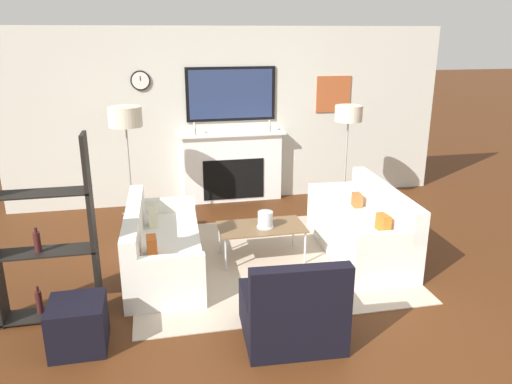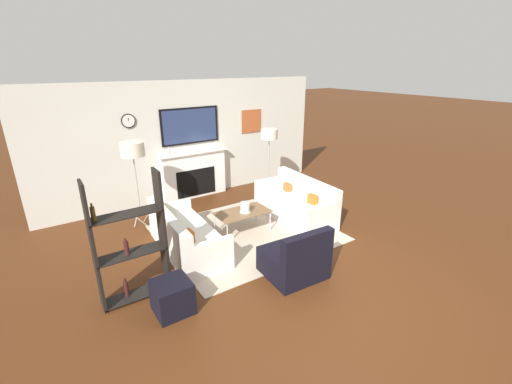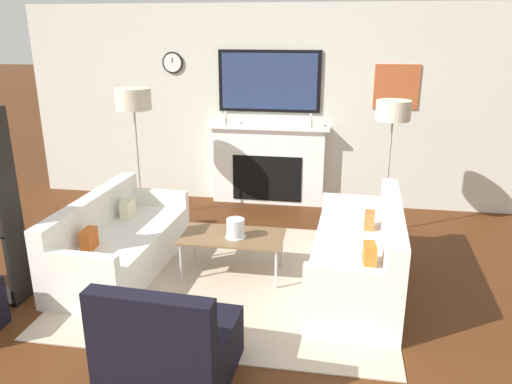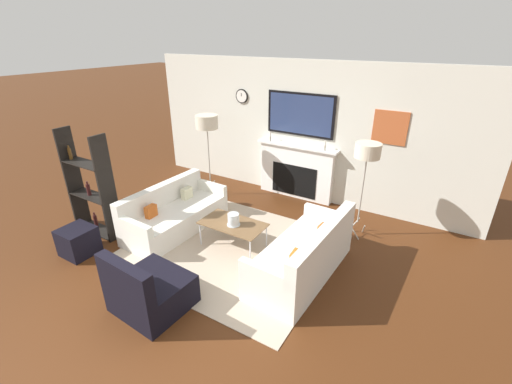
{
  "view_description": "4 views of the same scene",
  "coord_description": "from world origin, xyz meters",
  "px_view_note": "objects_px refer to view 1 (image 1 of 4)",
  "views": [
    {
      "loc": [
        -1.25,
        -3.05,
        2.62
      ],
      "look_at": [
        0.0,
        2.76,
        0.7
      ],
      "focal_mm": 35.0,
      "sensor_mm": 36.0,
      "label": 1
    },
    {
      "loc": [
        -3.09,
        -2.73,
        3.05
      ],
      "look_at": [
        0.34,
        2.4,
        0.71
      ],
      "focal_mm": 24.0,
      "sensor_mm": 36.0,
      "label": 2
    },
    {
      "loc": [
        0.96,
        -2.17,
        2.39
      ],
      "look_at": [
        0.17,
        2.52,
        0.82
      ],
      "focal_mm": 35.0,
      "sensor_mm": 36.0,
      "label": 3
    },
    {
      "loc": [
        2.68,
        -1.48,
        3.11
      ],
      "look_at": [
        0.07,
        2.82,
        0.78
      ],
      "focal_mm": 24.0,
      "sensor_mm": 36.0,
      "label": 4
    }
  ],
  "objects_px": {
    "coffee_table": "(261,228)",
    "ottoman": "(78,325)",
    "floor_lamp_right": "(348,115)",
    "shelf_unit": "(42,238)",
    "couch_right": "(362,230)",
    "armchair": "(292,312)",
    "floor_lamp_left": "(125,118)",
    "couch_left": "(160,249)",
    "hurricane_candle": "(265,220)"
  },
  "relations": [
    {
      "from": "coffee_table",
      "to": "ottoman",
      "type": "bearing_deg",
      "value": -144.13
    },
    {
      "from": "floor_lamp_right",
      "to": "shelf_unit",
      "type": "bearing_deg",
      "value": -150.21
    },
    {
      "from": "coffee_table",
      "to": "floor_lamp_right",
      "type": "xyz_separation_m",
      "value": [
        1.59,
        1.37,
        1.08
      ]
    },
    {
      "from": "couch_right",
      "to": "armchair",
      "type": "distance_m",
      "value": 2.08
    },
    {
      "from": "coffee_table",
      "to": "floor_lamp_right",
      "type": "bearing_deg",
      "value": 40.72
    },
    {
      "from": "couch_right",
      "to": "floor_lamp_left",
      "type": "xyz_separation_m",
      "value": [
        -2.77,
        1.44,
        1.24
      ]
    },
    {
      "from": "floor_lamp_left",
      "to": "coffee_table",
      "type": "bearing_deg",
      "value": -41.87
    },
    {
      "from": "armchair",
      "to": "floor_lamp_right",
      "type": "relative_size",
      "value": 0.55
    },
    {
      "from": "couch_right",
      "to": "ottoman",
      "type": "distance_m",
      "value": 3.44
    },
    {
      "from": "couch_left",
      "to": "coffee_table",
      "type": "distance_m",
      "value": 1.2
    },
    {
      "from": "shelf_unit",
      "to": "floor_lamp_left",
      "type": "bearing_deg",
      "value": 71.87
    },
    {
      "from": "couch_left",
      "to": "couch_right",
      "type": "distance_m",
      "value": 2.44
    },
    {
      "from": "coffee_table",
      "to": "shelf_unit",
      "type": "distance_m",
      "value": 2.43
    },
    {
      "from": "hurricane_candle",
      "to": "ottoman",
      "type": "height_order",
      "value": "hurricane_candle"
    },
    {
      "from": "ottoman",
      "to": "couch_right",
      "type": "bearing_deg",
      "value": 22.54
    },
    {
      "from": "couch_left",
      "to": "couch_right",
      "type": "bearing_deg",
      "value": -0.1
    },
    {
      "from": "coffee_table",
      "to": "floor_lamp_left",
      "type": "relative_size",
      "value": 0.6
    },
    {
      "from": "couch_left",
      "to": "floor_lamp_left",
      "type": "relative_size",
      "value": 1.11
    },
    {
      "from": "couch_right",
      "to": "floor_lamp_right",
      "type": "distance_m",
      "value": 1.89
    },
    {
      "from": "floor_lamp_left",
      "to": "ottoman",
      "type": "xyz_separation_m",
      "value": [
        -0.4,
        -2.76,
        -1.32
      ]
    },
    {
      "from": "couch_left",
      "to": "floor_lamp_right",
      "type": "bearing_deg",
      "value": 27.36
    },
    {
      "from": "floor_lamp_left",
      "to": "ottoman",
      "type": "height_order",
      "value": "floor_lamp_left"
    },
    {
      "from": "couch_left",
      "to": "shelf_unit",
      "type": "distance_m",
      "value": 1.41
    },
    {
      "from": "couch_right",
      "to": "ottoman",
      "type": "xyz_separation_m",
      "value": [
        -3.18,
        -1.32,
        -0.08
      ]
    },
    {
      "from": "floor_lamp_right",
      "to": "ottoman",
      "type": "distance_m",
      "value": 4.64
    },
    {
      "from": "couch_right",
      "to": "coffee_table",
      "type": "xyz_separation_m",
      "value": [
        -1.25,
        0.07,
        0.09
      ]
    },
    {
      "from": "hurricane_candle",
      "to": "couch_right",
      "type": "bearing_deg",
      "value": -1.88
    },
    {
      "from": "couch_right",
      "to": "armchair",
      "type": "bearing_deg",
      "value": -130.28
    },
    {
      "from": "armchair",
      "to": "hurricane_candle",
      "type": "height_order",
      "value": "armchair"
    },
    {
      "from": "hurricane_candle",
      "to": "ottoman",
      "type": "distance_m",
      "value": 2.41
    },
    {
      "from": "hurricane_candle",
      "to": "ottoman",
      "type": "bearing_deg",
      "value": -145.34
    },
    {
      "from": "floor_lamp_left",
      "to": "floor_lamp_right",
      "type": "bearing_deg",
      "value": -0.0
    },
    {
      "from": "armchair",
      "to": "coffee_table",
      "type": "xyz_separation_m",
      "value": [
        0.1,
        1.66,
        0.13
      ]
    },
    {
      "from": "hurricane_candle",
      "to": "couch_left",
      "type": "bearing_deg",
      "value": -178.34
    },
    {
      "from": "coffee_table",
      "to": "floor_lamp_left",
      "type": "xyz_separation_m",
      "value": [
        -1.52,
        1.37,
        1.14
      ]
    },
    {
      "from": "hurricane_candle",
      "to": "floor_lamp_right",
      "type": "distance_m",
      "value": 2.3
    },
    {
      "from": "floor_lamp_left",
      "to": "shelf_unit",
      "type": "distance_m",
      "value": 2.42
    },
    {
      "from": "armchair",
      "to": "floor_lamp_left",
      "type": "distance_m",
      "value": 3.58
    },
    {
      "from": "couch_right",
      "to": "floor_lamp_left",
      "type": "relative_size",
      "value": 1.13
    },
    {
      "from": "couch_left",
      "to": "ottoman",
      "type": "xyz_separation_m",
      "value": [
        -0.74,
        -1.32,
        -0.05
      ]
    },
    {
      "from": "hurricane_candle",
      "to": "shelf_unit",
      "type": "distance_m",
      "value": 2.43
    },
    {
      "from": "floor_lamp_left",
      "to": "ottoman",
      "type": "bearing_deg",
      "value": -98.3
    },
    {
      "from": "couch_right",
      "to": "armchair",
      "type": "relative_size",
      "value": 2.16
    },
    {
      "from": "armchair",
      "to": "couch_left",
      "type": "bearing_deg",
      "value": 124.49
    },
    {
      "from": "coffee_table",
      "to": "armchair",
      "type": "bearing_deg",
      "value": -93.29
    },
    {
      "from": "hurricane_candle",
      "to": "floor_lamp_left",
      "type": "distance_m",
      "value": 2.34
    },
    {
      "from": "couch_left",
      "to": "coffee_table",
      "type": "relative_size",
      "value": 1.85
    },
    {
      "from": "couch_left",
      "to": "shelf_unit",
      "type": "relative_size",
      "value": 1.06
    },
    {
      "from": "armchair",
      "to": "ottoman",
      "type": "bearing_deg",
      "value": 171.66
    },
    {
      "from": "coffee_table",
      "to": "floor_lamp_right",
      "type": "relative_size",
      "value": 0.63
    }
  ]
}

